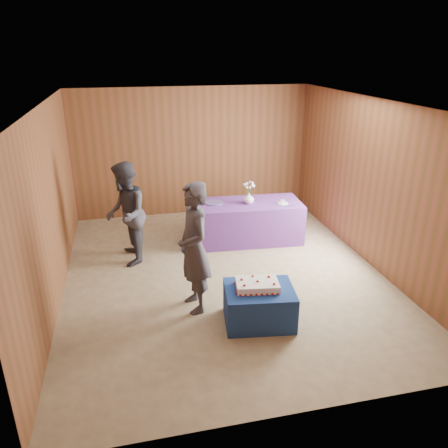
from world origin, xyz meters
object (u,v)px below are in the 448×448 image
object	(u,v)px
guest_left	(194,248)
cake_table	(259,305)
guest_right	(126,214)
serving_table	(247,222)
vase	(249,198)
sheet_cake	(257,285)

from	to	relation	value
guest_left	cake_table	bearing A→B (deg)	45.91
cake_table	guest_right	xyz separation A→B (m)	(-1.64, 2.20, 0.62)
cake_table	serving_table	bearing A→B (deg)	85.62
cake_table	serving_table	distance (m)	2.69
vase	guest_left	world-z (taller)	guest_left
guest_left	guest_right	world-z (taller)	guest_left
cake_table	sheet_cake	size ratio (longest dim) A/B	1.43
sheet_cake	vase	bearing A→B (deg)	85.38
vase	cake_table	bearing A→B (deg)	-102.66
sheet_cake	serving_table	bearing A→B (deg)	85.78
cake_table	guest_left	xyz separation A→B (m)	(-0.77, 0.54, 0.67)
cake_table	serving_table	size ratio (longest dim) A/B	0.45
cake_table	serving_table	world-z (taller)	serving_table
serving_table	guest_left	size ratio (longest dim) A/B	1.09
vase	guest_right	size ratio (longest dim) A/B	0.12
sheet_cake	guest_right	bearing A→B (deg)	135.29
serving_table	guest_left	world-z (taller)	guest_left
cake_table	sheet_cake	distance (m)	0.30
cake_table	vase	world-z (taller)	vase
sheet_cake	vase	distance (m)	2.65
cake_table	sheet_cake	bearing A→B (deg)	141.89
sheet_cake	guest_left	size ratio (longest dim) A/B	0.34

